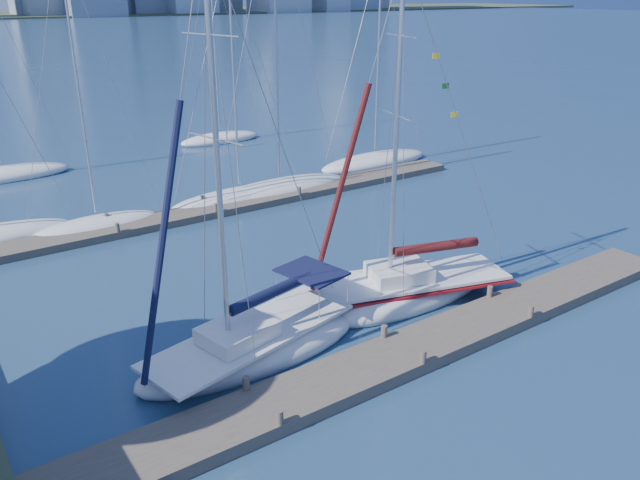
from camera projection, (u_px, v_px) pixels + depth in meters
ground at (402, 360)px, 19.49m from camera, size 700.00×700.00×0.00m
near_dock at (402, 355)px, 19.42m from camera, size 26.00×2.00×0.40m
far_dock at (227, 207)px, 32.69m from camera, size 30.00×1.80×0.36m
sailboat_navy at (251, 328)px, 19.21m from camera, size 7.98×4.12×12.76m
sailboat_maroon at (411, 274)px, 23.01m from camera, size 8.09×4.59×12.36m
bg_boat_1 at (98, 225)px, 30.00m from camera, size 6.38×3.46×13.35m
bg_boat_2 at (240, 196)px, 34.10m from camera, size 8.21×3.24×12.91m
bg_boat_3 at (280, 188)px, 35.36m from camera, size 8.95×3.88×15.78m
bg_boat_4 at (375, 161)px, 41.13m from camera, size 8.61×3.05×13.63m
bg_boat_6 at (3, 175)px, 38.00m from camera, size 8.09×3.65×14.94m
bg_boat_7 at (220, 138)px, 47.44m from camera, size 6.55×2.77×13.98m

